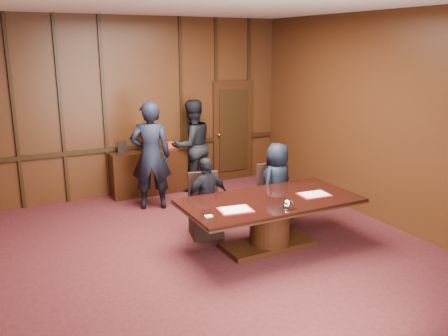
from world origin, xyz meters
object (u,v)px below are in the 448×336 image
witness_left (151,156)px  witness_right (192,145)px  signatory_left (207,198)px  sideboard (150,170)px  conference_table (270,215)px  signatory_right (277,184)px

witness_left → witness_right: witness_left is taller
witness_right → witness_left: bearing=22.6°
signatory_left → witness_right: (0.79, 2.41, 0.30)m
sideboard → conference_table: sideboard is taller
sideboard → signatory_right: bearing=-62.1°
conference_table → signatory_left: 1.04m
sideboard → signatory_left: 2.58m
sideboard → witness_left: bearing=-106.9°
sideboard → signatory_right: size_ratio=1.15×
signatory_left → signatory_right: 1.30m
conference_table → signatory_right: size_ratio=1.88×
signatory_left → signatory_right: bearing=173.3°
conference_table → signatory_right: (0.65, 0.80, 0.19)m
conference_table → signatory_left: size_ratio=2.04×
witness_left → witness_right: bearing=-129.1°
conference_table → witness_left: 2.73m
signatory_right → witness_right: bearing=-96.6°
signatory_left → witness_left: size_ratio=0.64×
witness_right → sideboard: bearing=-20.5°
signatory_right → signatory_left: bearing=-18.5°
sideboard → witness_right: size_ratio=0.85×
witness_right → conference_table: bearing=77.6°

